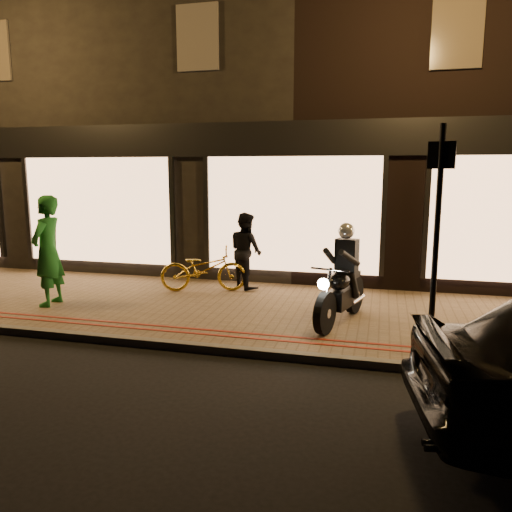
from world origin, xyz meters
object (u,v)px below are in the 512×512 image
(motorcycle, at_px, (342,285))
(person_green, at_px, (48,251))
(sign_post, at_px, (437,226))
(bicycle_gold, at_px, (204,269))

(motorcycle, relative_size, person_green, 0.96)
(motorcycle, height_order, person_green, person_green)
(person_green, bearing_deg, sign_post, 79.79)
(sign_post, bearing_deg, motorcycle, 145.83)
(bicycle_gold, bearing_deg, person_green, 108.17)
(bicycle_gold, xyz_separation_m, person_green, (-2.32, -1.66, 0.54))
(motorcycle, bearing_deg, person_green, -161.37)
(bicycle_gold, bearing_deg, sign_post, -136.18)
(person_green, bearing_deg, motorcycle, 88.07)
(bicycle_gold, bearing_deg, motorcycle, -133.56)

